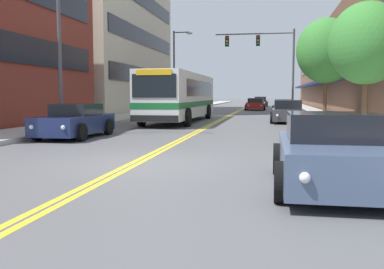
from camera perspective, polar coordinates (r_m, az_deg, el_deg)
name	(u,v)px	position (r m, az deg, el deg)	size (l,w,h in m)	color
ground_plane	(240,110)	(47.23, 6.41, 3.25)	(240.00, 240.00, 0.00)	#565659
sidewalk_left	(178,109)	(48.21, -1.86, 3.43)	(2.87, 106.00, 0.17)	#B2ADA5
sidewalk_right	(305,110)	(47.25, 14.85, 3.21)	(2.87, 106.00, 0.17)	#B2ADA5
centre_line	(240,110)	(47.23, 6.41, 3.26)	(0.34, 106.00, 0.01)	yellow
storefront_row_right	(363,67)	(48.08, 21.79, 8.32)	(9.10, 68.00, 9.02)	brown
city_bus	(181,95)	(27.18, -1.49, 5.31)	(2.82, 12.57, 2.97)	silver
car_beige_parked_left_near	(193,106)	(43.00, 0.15, 3.83)	(2.03, 4.28, 1.17)	#BCAD89
car_navy_parked_left_mid	(75,122)	(17.65, -15.31, 1.66)	(1.98, 4.41, 1.33)	#19234C
car_slate_blue_parked_right_foreground	(332,153)	(8.21, 18.22, -2.40)	(2.10, 4.17, 1.37)	#475675
car_dark_grey_parked_right_mid	(288,112)	(26.95, 12.63, 2.92)	(2.11, 4.79, 1.36)	#38383D
car_silver_parked_right_far	(283,107)	(40.14, 12.04, 3.65)	(1.99, 4.61, 1.27)	#B7B7BC
car_red_moving_lead	(255,104)	(47.80, 8.46, 3.99)	(2.17, 4.49, 1.31)	maroon
car_charcoal_moving_second	(260,102)	(62.65, 9.10, 4.32)	(2.12, 4.49, 1.40)	#232328
traffic_signal_mast	(268,54)	(38.90, 10.04, 10.55)	(6.95, 0.38, 7.40)	#47474C
street_lamp_left_near	(68,30)	(18.67, -16.19, 13.20)	(2.58, 0.28, 7.12)	#47474C
street_lamp_left_far	(177,65)	(38.87, -2.07, 9.27)	(1.78, 0.28, 7.37)	#47474C
street_tree_right_near	(367,44)	(16.09, 22.26, 11.16)	(2.56, 2.56, 4.69)	brown
street_tree_right_mid	(326,51)	(26.18, 17.47, 10.60)	(3.39, 3.39, 5.91)	brown
fire_hydrant	(340,124)	(17.50, 19.11, 1.39)	(0.32, 0.24, 0.83)	red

